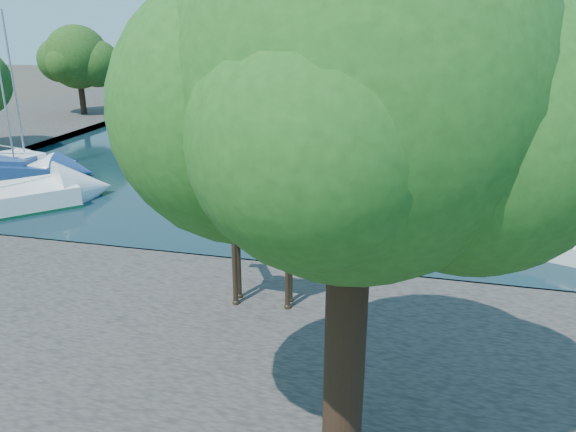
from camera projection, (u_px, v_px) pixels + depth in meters
name	position (u px, v px, depth m)	size (l,w,h in m)	color
ground	(182.00, 264.00, 21.69)	(160.00, 160.00, 0.00)	#38332B
water_basin	(308.00, 139.00, 43.65)	(38.00, 50.00, 0.08)	black
near_quay	(77.00, 360.00, 15.20)	(50.00, 14.00, 0.50)	#49443F
far_quay	(357.00, 88.00, 72.88)	(60.00, 16.00, 0.50)	#49443F
left_quay	(28.00, 123.00, 49.09)	(14.00, 52.00, 0.50)	#49443F
plane_tree	(362.00, 105.00, 9.19)	(8.32, 6.40, 10.62)	#332114
townhouse_west_end	(189.00, 29.00, 75.55)	(5.44, 9.18, 14.93)	#8D6B4D
townhouse_west_mid	(231.00, 23.00, 73.93)	(5.94, 9.18, 16.79)	#BFAC93
townhouse_west_inner	(279.00, 30.00, 72.79)	(6.43, 9.18, 15.15)	white
townhouse_center	(328.00, 22.00, 71.02)	(5.44, 9.18, 16.93)	brown
townhouse_east_inner	(376.00, 27.00, 69.91)	(5.94, 9.18, 15.79)	tan
townhouse_east_mid	(430.00, 24.00, 68.35)	(6.43, 9.18, 16.65)	beige
townhouse_east_end	(485.00, 33.00, 67.25)	(5.44, 9.18, 14.43)	brown
far_tree_far_west	(181.00, 48.00, 71.00)	(7.28, 5.60, 7.68)	#332114
far_tree_west	(241.00, 50.00, 69.28)	(6.76, 5.20, 7.36)	#332114
far_tree_mid_west	(305.00, 49.00, 67.44)	(7.80, 6.00, 8.00)	#332114
far_tree_mid_east	(371.00, 51.00, 65.73)	(7.02, 5.40, 7.52)	#332114
far_tree_east	(442.00, 51.00, 63.93)	(7.54, 5.80, 7.84)	#332114
far_tree_far_east	(516.00, 54.00, 62.22)	(6.76, 5.20, 7.36)	#332114
side_tree_left_far	(79.00, 59.00, 50.34)	(7.28, 5.60, 7.88)	#332114
giraffe_statue	(254.00, 226.00, 16.94)	(3.65, 0.74, 5.21)	#372A1B
sailboat_left_a	(26.00, 161.00, 34.55)	(6.58, 3.67, 9.35)	white
sailboat_left_b	(15.00, 166.00, 33.68)	(6.98, 3.10, 9.27)	navy
sailboat_left_c	(189.00, 116.00, 50.61)	(4.85, 2.18, 8.64)	white
sailboat_left_d	(206.00, 107.00, 54.47)	(6.05, 3.30, 11.50)	silver
sailboat_left_e	(234.00, 97.00, 62.20)	(5.70, 3.52, 10.06)	white
sailboat_right_b	(531.00, 169.00, 32.81)	(7.13, 3.70, 9.43)	navy
sailboat_right_c	(498.00, 118.00, 48.68)	(5.48, 2.98, 10.06)	silver
sailboat_right_d	(458.00, 103.00, 57.28)	(5.75, 2.32, 10.67)	silver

